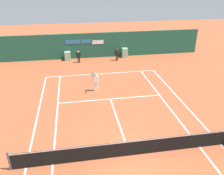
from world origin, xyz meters
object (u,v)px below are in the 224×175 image
object	(u,v)px
player_on_baseline	(95,80)
ball_kid_right_post	(79,56)
tennis_ball_by_sideline	(52,113)
ball_kid_left_post	(117,54)

from	to	relation	value
player_on_baseline	ball_kid_right_post	world-z (taller)	player_on_baseline
ball_kid_right_post	tennis_ball_by_sideline	xyz separation A→B (m)	(-2.30, -10.42, -0.74)
player_on_baseline	tennis_ball_by_sideline	distance (m)	4.66
player_on_baseline	ball_kid_left_post	bearing A→B (deg)	-112.58
player_on_baseline	tennis_ball_by_sideline	bearing A→B (deg)	42.78
ball_kid_left_post	player_on_baseline	bearing A→B (deg)	56.06
ball_kid_left_post	tennis_ball_by_sideline	bearing A→B (deg)	47.17
tennis_ball_by_sideline	ball_kid_left_post	bearing A→B (deg)	57.75
ball_kid_right_post	tennis_ball_by_sideline	size ratio (longest dim) A/B	19.85
ball_kid_left_post	ball_kid_right_post	bearing A→B (deg)	-10.58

